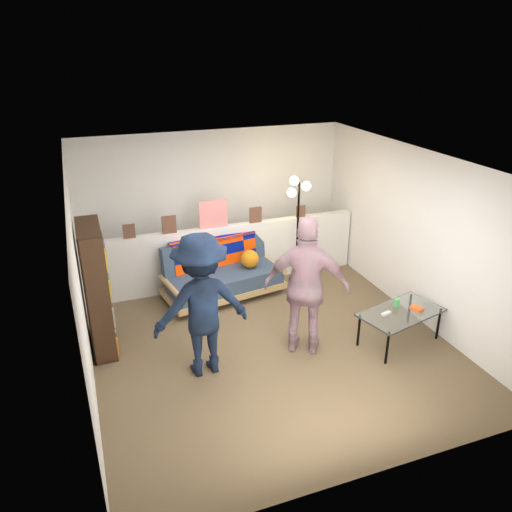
# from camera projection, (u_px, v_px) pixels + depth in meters

# --- Properties ---
(ground) EXTENTS (5.00, 5.00, 0.00)m
(ground) POSITION_uv_depth(u_px,v_px,m) (266.00, 338.00, 6.77)
(ground) COLOR brown
(ground) RESTS_ON ground
(room_shell) EXTENTS (4.60, 5.05, 2.45)m
(room_shell) POSITION_uv_depth(u_px,v_px,m) (254.00, 210.00, 6.51)
(room_shell) COLOR silver
(room_shell) RESTS_ON ground
(half_wall_ledge) EXTENTS (4.45, 0.15, 1.00)m
(half_wall_ledge) POSITION_uv_depth(u_px,v_px,m) (226.00, 255.00, 8.12)
(half_wall_ledge) COLOR silver
(half_wall_ledge) RESTS_ON ground
(ledge_decor) EXTENTS (2.97, 0.02, 0.45)m
(ledge_decor) POSITION_uv_depth(u_px,v_px,m) (212.00, 217.00, 7.76)
(ledge_decor) COLOR brown
(ledge_decor) RESTS_ON half_wall_ledge
(futon_sofa) EXTENTS (1.94, 1.15, 0.79)m
(futon_sofa) POSITION_uv_depth(u_px,v_px,m) (223.00, 274.00, 7.78)
(futon_sofa) COLOR tan
(futon_sofa) RESTS_ON ground
(bookshelf) EXTENTS (0.28, 0.84, 1.69)m
(bookshelf) POSITION_uv_depth(u_px,v_px,m) (97.00, 293.00, 6.28)
(bookshelf) COLOR black
(bookshelf) RESTS_ON ground
(coffee_table) EXTENTS (1.22, 0.86, 0.58)m
(coffee_table) POSITION_uv_depth(u_px,v_px,m) (401.00, 313.00, 6.52)
(coffee_table) COLOR black
(coffee_table) RESTS_ON ground
(floor_lamp) EXTENTS (0.41, 0.34, 1.76)m
(floor_lamp) POSITION_uv_depth(u_px,v_px,m) (297.00, 209.00, 7.92)
(floor_lamp) COLOR black
(floor_lamp) RESTS_ON ground
(person_left) EXTENTS (1.17, 0.71, 1.78)m
(person_left) POSITION_uv_depth(u_px,v_px,m) (201.00, 305.00, 5.79)
(person_left) COLOR black
(person_left) RESTS_ON ground
(person_right) EXTENTS (1.14, 0.92, 1.81)m
(person_right) POSITION_uv_depth(u_px,v_px,m) (307.00, 287.00, 6.17)
(person_right) COLOR #CC8499
(person_right) RESTS_ON ground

